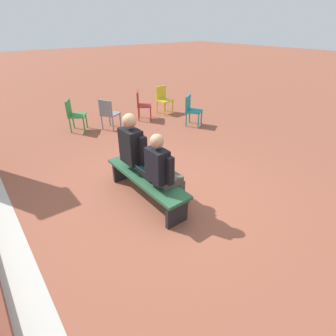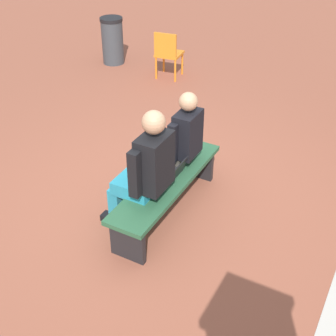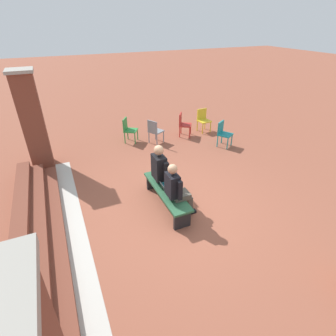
{
  "view_description": "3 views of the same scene",
  "coord_description": "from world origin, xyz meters",
  "px_view_note": "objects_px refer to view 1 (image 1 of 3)",
  "views": [
    {
      "loc": [
        -2.97,
        2.08,
        2.63
      ],
      "look_at": [
        -0.22,
        -0.07,
        0.68
      ],
      "focal_mm": 28.0,
      "sensor_mm": 36.0,
      "label": 1
    },
    {
      "loc": [
        3.69,
        2.08,
        3.32
      ],
      "look_at": [
        0.5,
        0.35,
        0.89
      ],
      "focal_mm": 50.0,
      "sensor_mm": 36.0,
      "label": 2
    },
    {
      "loc": [
        -4.34,
        2.08,
        3.83
      ],
      "look_at": [
        0.43,
        -0.04,
        0.81
      ],
      "focal_mm": 28.0,
      "sensor_mm": 36.0,
      "label": 3
    }
  ],
  "objects_px": {
    "person_adult": "(138,151)",
    "plastic_chair_near_bench_right": "(142,104)",
    "person_student": "(163,171)",
    "laptop": "(147,175)",
    "bench": "(146,181)",
    "plastic_chair_far_right": "(109,112)",
    "plastic_chair_far_left": "(74,113)",
    "plastic_chair_near_bench_left": "(163,98)",
    "plastic_chair_by_pillar": "(192,109)"
  },
  "relations": [
    {
      "from": "person_student",
      "to": "laptop",
      "type": "height_order",
      "value": "person_student"
    },
    {
      "from": "laptop",
      "to": "plastic_chair_near_bench_right",
      "type": "height_order",
      "value": "plastic_chair_near_bench_right"
    },
    {
      "from": "person_adult",
      "to": "plastic_chair_near_bench_left",
      "type": "distance_m",
      "value": 4.57
    },
    {
      "from": "bench",
      "to": "person_adult",
      "type": "relative_size",
      "value": 1.27
    },
    {
      "from": "laptop",
      "to": "plastic_chair_far_left",
      "type": "relative_size",
      "value": 0.38
    },
    {
      "from": "person_student",
      "to": "plastic_chair_near_bench_left",
      "type": "xyz_separation_m",
      "value": [
        4.08,
        -3.08,
        -0.22
      ]
    },
    {
      "from": "plastic_chair_near_bench_left",
      "to": "plastic_chair_far_left",
      "type": "bearing_deg",
      "value": 86.44
    },
    {
      "from": "bench",
      "to": "plastic_chair_far_left",
      "type": "xyz_separation_m",
      "value": [
        3.87,
        -0.27,
        0.13
      ]
    },
    {
      "from": "plastic_chair_far_left",
      "to": "plastic_chair_near_bench_right",
      "type": "bearing_deg",
      "value": -98.79
    },
    {
      "from": "plastic_chair_by_pillar",
      "to": "bench",
      "type": "bearing_deg",
      "value": 126.27
    },
    {
      "from": "person_student",
      "to": "plastic_chair_near_bench_right",
      "type": "bearing_deg",
      "value": -28.76
    },
    {
      "from": "plastic_chair_far_left",
      "to": "plastic_chair_by_pillar",
      "type": "xyz_separation_m",
      "value": [
        -1.62,
        -2.8,
        0.0
      ]
    },
    {
      "from": "person_adult",
      "to": "laptop",
      "type": "height_order",
      "value": "person_adult"
    },
    {
      "from": "plastic_chair_by_pillar",
      "to": "plastic_chair_far_left",
      "type": "bearing_deg",
      "value": 59.94
    },
    {
      "from": "person_adult",
      "to": "laptop",
      "type": "xyz_separation_m",
      "value": [
        -0.4,
        0.08,
        -0.25
      ]
    },
    {
      "from": "person_adult",
      "to": "plastic_chair_near_bench_right",
      "type": "height_order",
      "value": "person_adult"
    },
    {
      "from": "laptop",
      "to": "plastic_chair_far_left",
      "type": "height_order",
      "value": "plastic_chair_far_left"
    },
    {
      "from": "laptop",
      "to": "plastic_chair_far_right",
      "type": "height_order",
      "value": "plastic_chair_far_right"
    },
    {
      "from": "bench",
      "to": "plastic_chair_by_pillar",
      "type": "bearing_deg",
      "value": -53.73
    },
    {
      "from": "person_adult",
      "to": "plastic_chair_far_right",
      "type": "relative_size",
      "value": 1.68
    },
    {
      "from": "person_student",
      "to": "laptop",
      "type": "distance_m",
      "value": 0.38
    },
    {
      "from": "person_adult",
      "to": "plastic_chair_near_bench_left",
      "type": "height_order",
      "value": "person_adult"
    },
    {
      "from": "plastic_chair_near_bench_right",
      "to": "plastic_chair_by_pillar",
      "type": "bearing_deg",
      "value": -147.77
    },
    {
      "from": "bench",
      "to": "plastic_chair_far_right",
      "type": "bearing_deg",
      "value": -17.15
    },
    {
      "from": "person_student",
      "to": "laptop",
      "type": "xyz_separation_m",
      "value": [
        0.32,
        0.08,
        -0.2
      ]
    },
    {
      "from": "person_adult",
      "to": "plastic_chair_near_bench_left",
      "type": "xyz_separation_m",
      "value": [
        3.37,
        -3.07,
        -0.27
      ]
    },
    {
      "from": "person_student",
      "to": "plastic_chair_far_left",
      "type": "xyz_separation_m",
      "value": [
        4.26,
        -0.2,
        -0.22
      ]
    },
    {
      "from": "plastic_chair_far_right",
      "to": "person_adult",
      "type": "bearing_deg",
      "value": 162.35
    },
    {
      "from": "plastic_chair_far_left",
      "to": "plastic_chair_far_right",
      "type": "bearing_deg",
      "value": -123.12
    },
    {
      "from": "person_student",
      "to": "person_adult",
      "type": "xyz_separation_m",
      "value": [
        0.72,
        -0.01,
        0.04
      ]
    },
    {
      "from": "person_adult",
      "to": "plastic_chair_far_left",
      "type": "xyz_separation_m",
      "value": [
        3.55,
        -0.2,
        -0.27
      ]
    },
    {
      "from": "person_adult",
      "to": "plastic_chair_far_left",
      "type": "bearing_deg",
      "value": -3.17
    },
    {
      "from": "person_student",
      "to": "plastic_chair_far_right",
      "type": "xyz_separation_m",
      "value": [
        3.76,
        -0.97,
        -0.22
      ]
    },
    {
      "from": "plastic_chair_by_pillar",
      "to": "plastic_chair_near_bench_left",
      "type": "bearing_deg",
      "value": -3.0
    },
    {
      "from": "person_student",
      "to": "bench",
      "type": "bearing_deg",
      "value": 9.45
    },
    {
      "from": "plastic_chair_by_pillar",
      "to": "plastic_chair_far_right",
      "type": "bearing_deg",
      "value": 61.16
    },
    {
      "from": "plastic_chair_near_bench_right",
      "to": "plastic_chair_far_left",
      "type": "xyz_separation_m",
      "value": [
        0.3,
        1.97,
        0.0
      ]
    },
    {
      "from": "person_adult",
      "to": "plastic_chair_near_bench_right",
      "type": "relative_size",
      "value": 1.68
    },
    {
      "from": "bench",
      "to": "person_adult",
      "type": "bearing_deg",
      "value": -12.37
    },
    {
      "from": "laptop",
      "to": "plastic_chair_far_right",
      "type": "distance_m",
      "value": 3.6
    },
    {
      "from": "person_student",
      "to": "plastic_chair_by_pillar",
      "type": "relative_size",
      "value": 1.55
    },
    {
      "from": "person_adult",
      "to": "plastic_chair_near_bench_right",
      "type": "xyz_separation_m",
      "value": [
        3.24,
        -2.17,
        -0.27
      ]
    },
    {
      "from": "person_adult",
      "to": "plastic_chair_by_pillar",
      "type": "xyz_separation_m",
      "value": [
        1.92,
        -3.0,
        -0.27
      ]
    },
    {
      "from": "plastic_chair_far_right",
      "to": "plastic_chair_far_left",
      "type": "distance_m",
      "value": 0.92
    },
    {
      "from": "bench",
      "to": "person_student",
      "type": "bearing_deg",
      "value": -170.55
    },
    {
      "from": "bench",
      "to": "plastic_chair_far_left",
      "type": "height_order",
      "value": "plastic_chair_far_left"
    },
    {
      "from": "person_adult",
      "to": "laptop",
      "type": "relative_size",
      "value": 4.42
    },
    {
      "from": "laptop",
      "to": "plastic_chair_far_right",
      "type": "bearing_deg",
      "value": -16.98
    },
    {
      "from": "plastic_chair_far_right",
      "to": "laptop",
      "type": "bearing_deg",
      "value": 163.02
    },
    {
      "from": "laptop",
      "to": "bench",
      "type": "bearing_deg",
      "value": -9.11
    }
  ]
}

